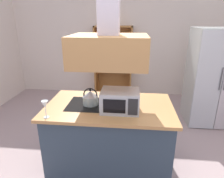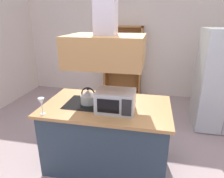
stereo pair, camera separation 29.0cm
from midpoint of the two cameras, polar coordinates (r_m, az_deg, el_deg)
The scene contains 10 objects.
ground_plane at distance 3.02m, azimuth -0.87°, elevation -21.34°, with size 7.80×7.80×0.00m, color #A48C8C.
wall_back at distance 5.30m, azimuth 2.84°, elevation 12.95°, with size 6.00×0.12×2.70m, color silver.
kitchen_island at distance 2.84m, azimuth -3.73°, elevation -12.95°, with size 1.65×0.99×0.90m.
range_hood at distance 2.40m, azimuth -4.42°, elevation 13.69°, with size 0.90×0.70×1.27m.
refrigerator at distance 4.17m, azimuth 25.37°, elevation 2.92°, with size 0.90×0.78×1.82m.
dish_cabinet at distance 5.21m, azimuth -1.23°, elevation 6.65°, with size 0.95×0.40×1.79m.
kettle at distance 2.63m, azimuth -9.33°, elevation -2.55°, with size 0.20×0.20×0.23m.
cutting_board at distance 2.80m, azimuth -1.16°, elevation -2.79°, with size 0.34×0.24×0.02m, color white.
microwave at distance 2.43m, azimuth -1.12°, elevation -3.41°, with size 0.46×0.35×0.26m.
wine_glass_on_counter at distance 2.42m, azimuth -21.91°, elevation -4.43°, with size 0.08×0.08×0.21m.
Camera 1 is at (0.12, -2.28, 1.99)m, focal length 31.99 mm.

